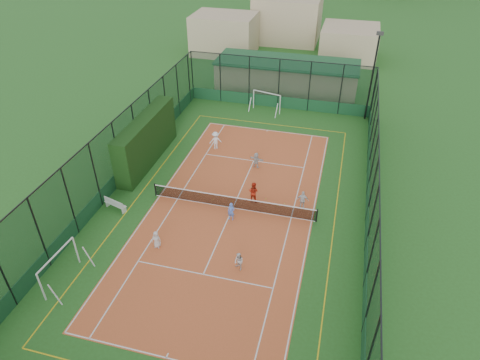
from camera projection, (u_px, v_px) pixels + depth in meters
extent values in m
plane|color=#285B1F|center=(233.00, 208.00, 29.82)|extent=(300.00, 300.00, 0.00)
cube|color=#B45328|center=(233.00, 208.00, 29.82)|extent=(11.17, 23.97, 0.01)
cube|color=black|center=(146.00, 140.00, 33.91)|extent=(1.31, 8.71, 3.81)
imported|color=silver|center=(156.00, 239.00, 26.29)|extent=(0.61, 0.43, 1.18)
imported|color=#5481EF|center=(231.00, 212.00, 28.44)|extent=(0.51, 0.37, 1.31)
imported|color=silver|center=(239.00, 262.00, 24.73)|extent=(0.74, 0.71, 1.20)
imported|color=white|center=(216.00, 140.00, 36.12)|extent=(1.17, 1.00, 1.57)
imported|color=white|center=(303.00, 200.00, 29.39)|extent=(0.83, 0.35, 1.41)
imported|color=silver|center=(256.00, 160.00, 33.78)|extent=(1.25, 0.64, 1.29)
imported|color=red|center=(253.00, 192.00, 30.09)|extent=(0.85, 0.72, 1.54)
sphere|color=#CCE033|center=(277.00, 205.00, 30.00)|extent=(0.07, 0.07, 0.07)
sphere|color=#CCE033|center=(232.00, 201.00, 30.43)|extent=(0.07, 0.07, 0.07)
sphere|color=#CCE033|center=(200.00, 193.00, 31.20)|extent=(0.07, 0.07, 0.07)
sphere|color=#CCE033|center=(266.00, 199.00, 30.65)|extent=(0.07, 0.07, 0.07)
sphere|color=#CCE033|center=(285.00, 204.00, 30.17)|extent=(0.07, 0.07, 0.07)
sphere|color=#CCE033|center=(213.00, 199.00, 30.57)|extent=(0.07, 0.07, 0.07)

